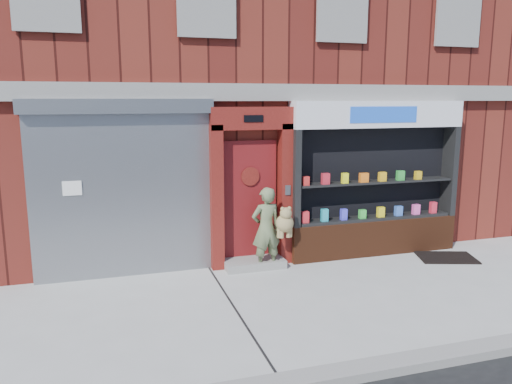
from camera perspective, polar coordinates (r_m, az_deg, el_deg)
name	(u,v)px	position (r m, az deg, el deg)	size (l,w,h in m)	color
ground	(331,297)	(8.02, 8.61, -11.78)	(80.00, 80.00, 0.00)	#9E9E99
curb	(413,362)	(6.32, 17.48, -18.03)	(60.00, 0.30, 0.12)	gray
building	(233,60)	(13.11, -2.61, 14.80)	(12.00, 8.16, 8.00)	#541813
shutter_bay	(122,178)	(8.70, -15.05, 1.52)	(3.10, 0.30, 3.04)	gray
red_door_bay	(251,187)	(9.03, -0.54, 0.52)	(1.52, 0.58, 2.90)	#52110E
pharmacy_bay	(375,186)	(9.99, 13.41, 0.71)	(3.50, 0.41, 3.00)	#4F2512
woman	(269,228)	(8.94, 1.46, -4.09)	(0.77, 0.47, 1.51)	#616E48
doormat	(446,257)	(10.41, 20.93, -7.00)	(1.06, 0.74, 0.03)	black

